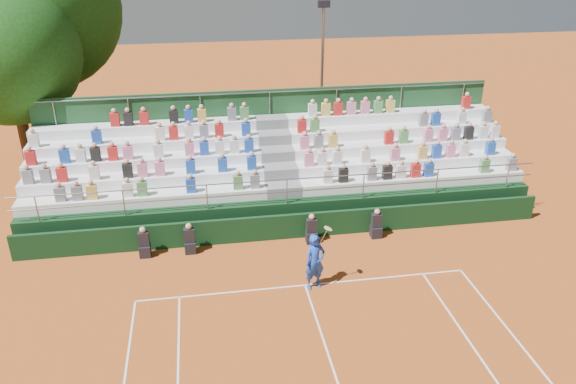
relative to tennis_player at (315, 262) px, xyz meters
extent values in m
plane|color=#A64D1B|center=(-0.29, 0.12, -0.97)|extent=(90.00, 90.00, 0.00)
cube|color=white|center=(-0.29, 0.12, -0.96)|extent=(11.00, 0.06, 0.01)
cube|color=white|center=(-0.29, -3.08, -0.96)|extent=(0.06, 6.40, 0.01)
cube|color=black|center=(-0.29, 3.32, -0.47)|extent=(20.00, 0.15, 1.00)
cube|color=black|center=(-5.63, 2.87, -0.75)|extent=(0.40, 0.40, 0.44)
cube|color=black|center=(-5.63, 2.87, -0.27)|extent=(0.38, 0.25, 0.55)
sphere|color=tan|center=(-5.63, 2.87, 0.11)|extent=(0.22, 0.22, 0.22)
cube|color=black|center=(-4.02, 2.87, -0.75)|extent=(0.40, 0.40, 0.44)
cube|color=black|center=(-4.02, 2.87, -0.27)|extent=(0.38, 0.25, 0.55)
sphere|color=tan|center=(-4.02, 2.87, 0.11)|extent=(0.22, 0.22, 0.22)
cube|color=black|center=(0.48, 2.87, -0.75)|extent=(0.40, 0.40, 0.44)
cube|color=black|center=(0.48, 2.87, -0.27)|extent=(0.38, 0.25, 0.55)
sphere|color=tan|center=(0.48, 2.87, 0.11)|extent=(0.22, 0.22, 0.22)
cube|color=black|center=(2.99, 2.87, -0.75)|extent=(0.40, 0.40, 0.44)
cube|color=black|center=(2.99, 2.87, -0.27)|extent=(0.38, 0.25, 0.55)
sphere|color=tan|center=(2.99, 2.87, 0.11)|extent=(0.22, 0.22, 0.22)
cube|color=black|center=(-0.29, 6.42, -0.37)|extent=(20.00, 5.20, 1.20)
cube|color=white|center=(-5.64, 4.74, 0.44)|extent=(9.30, 0.85, 0.42)
cube|color=white|center=(5.06, 4.74, 0.44)|extent=(9.30, 0.85, 0.42)
cube|color=slate|center=(-0.29, 4.74, 0.44)|extent=(1.40, 0.85, 0.42)
cube|color=white|center=(-5.64, 5.59, 0.86)|extent=(9.30, 0.85, 0.42)
cube|color=white|center=(5.06, 5.59, 0.86)|extent=(9.30, 0.85, 0.42)
cube|color=slate|center=(-0.29, 5.59, 0.86)|extent=(1.40, 0.85, 0.42)
cube|color=white|center=(-5.64, 6.44, 1.28)|extent=(9.30, 0.85, 0.42)
cube|color=white|center=(5.06, 6.44, 1.28)|extent=(9.30, 0.85, 0.42)
cube|color=slate|center=(-0.29, 6.44, 1.28)|extent=(1.40, 0.85, 0.42)
cube|color=white|center=(-5.64, 7.29, 1.70)|extent=(9.30, 0.85, 0.42)
cube|color=white|center=(5.06, 7.29, 1.70)|extent=(9.30, 0.85, 0.42)
cube|color=slate|center=(-0.29, 7.29, 1.70)|extent=(1.40, 0.85, 0.42)
cube|color=white|center=(-5.64, 8.14, 2.12)|extent=(9.30, 0.85, 0.42)
cube|color=white|center=(5.06, 8.14, 2.12)|extent=(9.30, 0.85, 0.42)
cube|color=slate|center=(-0.29, 8.14, 2.12)|extent=(1.40, 0.85, 0.42)
cube|color=#1B4724|center=(-0.29, 8.67, 1.23)|extent=(20.00, 0.12, 4.40)
cylinder|color=gray|center=(-0.29, 3.87, 1.23)|extent=(20.00, 0.05, 0.05)
cylinder|color=gray|center=(-0.29, 8.57, 3.33)|extent=(20.00, 0.05, 0.05)
cube|color=slate|center=(-8.61, 4.59, 0.93)|extent=(0.36, 0.24, 0.56)
cube|color=slate|center=(-8.01, 4.59, 0.93)|extent=(0.36, 0.24, 0.56)
cube|color=gold|center=(-7.49, 4.59, 0.93)|extent=(0.36, 0.24, 0.56)
cube|color=silver|center=(-6.19, 4.59, 0.93)|extent=(0.36, 0.24, 0.56)
cube|color=#4C8C4C|center=(-5.67, 4.59, 0.93)|extent=(0.36, 0.24, 0.56)
cube|color=#1E4CB2|center=(-3.87, 4.59, 0.93)|extent=(0.36, 0.24, 0.56)
cube|color=#4C8C4C|center=(-2.08, 4.59, 0.93)|extent=(0.36, 0.24, 0.56)
cube|color=slate|center=(-1.43, 4.59, 0.93)|extent=(0.36, 0.24, 0.56)
cube|color=slate|center=(-9.85, 5.44, 1.35)|extent=(0.36, 0.24, 0.56)
cube|color=slate|center=(-9.22, 5.44, 1.35)|extent=(0.36, 0.24, 0.56)
cube|color=red|center=(-8.64, 5.44, 1.35)|extent=(0.36, 0.24, 0.56)
cube|color=silver|center=(-7.46, 5.44, 1.35)|extent=(0.36, 0.24, 0.56)
cube|color=black|center=(-6.23, 5.44, 1.35)|extent=(0.36, 0.24, 0.56)
cube|color=pink|center=(-5.67, 5.44, 1.35)|extent=(0.36, 0.24, 0.56)
cube|color=pink|center=(-5.02, 5.44, 1.35)|extent=(0.36, 0.24, 0.56)
cube|color=#1E4CB2|center=(-3.84, 5.44, 1.35)|extent=(0.36, 0.24, 0.56)
cube|color=#1E4CB2|center=(-2.60, 5.44, 1.35)|extent=(0.36, 0.24, 0.56)
cube|color=#1E4CB2|center=(-1.45, 5.44, 1.35)|extent=(0.36, 0.24, 0.56)
cube|color=red|center=(-9.88, 6.29, 1.77)|extent=(0.36, 0.24, 0.56)
cube|color=#1E4CB2|center=(-8.63, 6.29, 1.77)|extent=(0.36, 0.24, 0.56)
cube|color=silver|center=(-8.03, 6.29, 1.77)|extent=(0.36, 0.24, 0.56)
cube|color=black|center=(-7.47, 6.29, 1.77)|extent=(0.36, 0.24, 0.56)
cube|color=red|center=(-6.82, 6.29, 1.77)|extent=(0.36, 0.24, 0.56)
cube|color=pink|center=(-6.24, 6.29, 1.77)|extent=(0.36, 0.24, 0.56)
cube|color=silver|center=(-5.06, 6.29, 1.77)|extent=(0.36, 0.24, 0.56)
cube|color=pink|center=(-3.85, 6.29, 1.77)|extent=(0.36, 0.24, 0.56)
cube|color=#1E4CB2|center=(-3.26, 6.29, 1.77)|extent=(0.36, 0.24, 0.56)
cube|color=silver|center=(-2.64, 6.29, 1.77)|extent=(0.36, 0.24, 0.56)
cube|color=silver|center=(-2.04, 6.29, 1.77)|extent=(0.36, 0.24, 0.56)
cube|color=#1E4CB2|center=(-1.46, 6.29, 1.77)|extent=(0.36, 0.24, 0.56)
cube|color=silver|center=(-9.88, 7.14, 2.19)|extent=(0.36, 0.24, 0.56)
cube|color=#1E4CB2|center=(-7.49, 7.14, 2.19)|extent=(0.36, 0.24, 0.56)
cube|color=silver|center=(-5.00, 7.14, 2.19)|extent=(0.36, 0.24, 0.56)
cube|color=red|center=(-4.45, 7.14, 2.19)|extent=(0.36, 0.24, 0.56)
cube|color=silver|center=(-3.83, 7.14, 2.19)|extent=(0.36, 0.24, 0.56)
cube|color=slate|center=(-3.22, 7.14, 2.19)|extent=(0.36, 0.24, 0.56)
cube|color=red|center=(-2.59, 7.14, 2.19)|extent=(0.36, 0.24, 0.56)
cube|color=#1E4CB2|center=(-1.48, 7.14, 2.19)|extent=(0.36, 0.24, 0.56)
cube|color=red|center=(-6.82, 7.99, 2.61)|extent=(0.36, 0.24, 0.56)
cube|color=black|center=(-6.28, 7.99, 2.61)|extent=(0.36, 0.24, 0.56)
cube|color=red|center=(-5.64, 7.99, 2.61)|extent=(0.36, 0.24, 0.56)
cube|color=black|center=(-4.43, 7.99, 2.61)|extent=(0.36, 0.24, 0.56)
cube|color=#1E4CB2|center=(-3.81, 7.99, 2.61)|extent=(0.36, 0.24, 0.56)
cube|color=gold|center=(-3.26, 7.99, 2.61)|extent=(0.36, 0.24, 0.56)
cube|color=slate|center=(-1.99, 7.99, 2.61)|extent=(0.36, 0.24, 0.56)
cube|color=#4C8C4C|center=(-1.46, 7.99, 2.61)|extent=(0.36, 0.24, 0.56)
cube|color=silver|center=(1.45, 4.59, 0.93)|extent=(0.36, 0.24, 0.56)
cube|color=black|center=(2.09, 4.59, 0.93)|extent=(0.36, 0.24, 0.56)
cube|color=slate|center=(3.25, 4.59, 0.93)|extent=(0.36, 0.24, 0.56)
cube|color=black|center=(3.90, 4.59, 0.93)|extent=(0.36, 0.24, 0.56)
cube|color=silver|center=(4.46, 4.59, 0.93)|extent=(0.36, 0.24, 0.56)
cube|color=red|center=(5.08, 4.59, 0.93)|extent=(0.36, 0.24, 0.56)
cube|color=#1E4CB2|center=(5.64, 4.59, 0.93)|extent=(0.36, 0.24, 0.56)
cube|color=#4C8C4C|center=(8.05, 4.59, 0.93)|extent=(0.36, 0.24, 0.56)
cube|color=slate|center=(9.25, 4.59, 0.93)|extent=(0.36, 0.24, 0.56)
cube|color=pink|center=(0.87, 5.44, 1.35)|extent=(0.36, 0.24, 0.56)
cube|color=silver|center=(1.41, 5.44, 1.35)|extent=(0.36, 0.24, 0.56)
cube|color=silver|center=(2.03, 5.44, 1.35)|extent=(0.36, 0.24, 0.56)
cube|color=silver|center=(3.21, 5.44, 1.35)|extent=(0.36, 0.24, 0.56)
cube|color=pink|center=(4.47, 5.44, 1.35)|extent=(0.36, 0.24, 0.56)
cube|color=gold|center=(5.66, 5.44, 1.35)|extent=(0.36, 0.24, 0.56)
cube|color=#1E4CB2|center=(6.29, 5.44, 1.35)|extent=(0.36, 0.24, 0.56)
cube|color=pink|center=(6.90, 5.44, 1.35)|extent=(0.36, 0.24, 0.56)
cube|color=silver|center=(7.51, 5.44, 1.35)|extent=(0.36, 0.24, 0.56)
cube|color=#1E4CB2|center=(8.69, 5.44, 1.35)|extent=(0.36, 0.24, 0.56)
cube|color=pink|center=(0.84, 6.29, 1.77)|extent=(0.36, 0.24, 0.56)
cube|color=slate|center=(1.44, 6.29, 1.77)|extent=(0.36, 0.24, 0.56)
cube|color=gold|center=(2.04, 6.29, 1.77)|extent=(0.36, 0.24, 0.56)
cube|color=red|center=(4.47, 6.29, 1.77)|extent=(0.36, 0.24, 0.56)
cube|color=#4C8C4C|center=(5.11, 6.29, 1.77)|extent=(0.36, 0.24, 0.56)
cube|color=pink|center=(6.21, 6.29, 1.77)|extent=(0.36, 0.24, 0.56)
cube|color=pink|center=(6.87, 6.29, 1.77)|extent=(0.36, 0.24, 0.56)
cube|color=slate|center=(7.45, 6.29, 1.77)|extent=(0.36, 0.24, 0.56)
cube|color=black|center=(8.06, 6.29, 1.77)|extent=(0.36, 0.24, 0.56)
cube|color=silver|center=(8.71, 6.29, 1.77)|extent=(0.36, 0.24, 0.56)
cube|color=silver|center=(9.25, 6.29, 1.77)|extent=(0.36, 0.24, 0.56)
cube|color=red|center=(0.89, 7.14, 2.19)|extent=(0.36, 0.24, 0.56)
cube|color=#4C8C4C|center=(1.45, 7.14, 2.19)|extent=(0.36, 0.24, 0.56)
cube|color=slate|center=(6.30, 7.14, 2.19)|extent=(0.36, 0.24, 0.56)
cube|color=#1E4CB2|center=(6.87, 7.14, 2.19)|extent=(0.36, 0.24, 0.56)
cube|color=silver|center=(8.07, 7.14, 2.19)|extent=(0.36, 0.24, 0.56)
cube|color=slate|center=(9.27, 7.14, 2.19)|extent=(0.36, 0.24, 0.56)
cube|color=silver|center=(1.51, 7.99, 2.61)|extent=(0.36, 0.24, 0.56)
cube|color=gold|center=(2.10, 7.99, 2.61)|extent=(0.36, 0.24, 0.56)
cube|color=red|center=(2.65, 7.99, 2.61)|extent=(0.36, 0.24, 0.56)
cube|color=pink|center=(3.25, 7.99, 2.61)|extent=(0.36, 0.24, 0.56)
cube|color=pink|center=(3.88, 7.99, 2.61)|extent=(0.36, 0.24, 0.56)
cube|color=#4C8C4C|center=(4.48, 7.99, 2.61)|extent=(0.36, 0.24, 0.56)
cube|color=gold|center=(5.04, 7.99, 2.61)|extent=(0.36, 0.24, 0.56)
cube|color=red|center=(8.62, 7.99, 2.61)|extent=(0.36, 0.24, 0.56)
imported|color=blue|center=(0.00, 0.00, 0.00)|extent=(0.80, 0.64, 1.92)
cylinder|color=gray|center=(0.25, 0.00, 0.88)|extent=(0.26, 0.03, 0.51)
cylinder|color=#E5D866|center=(0.40, 0.00, 1.18)|extent=(0.26, 0.28, 0.14)
cylinder|color=#342313|center=(-11.32, 10.83, 0.73)|extent=(0.50, 0.50, 3.40)
sphere|color=#11380F|center=(-11.32, 10.83, 4.92)|extent=(6.21, 6.21, 6.21)
cylinder|color=#342313|center=(-10.51, 14.02, 1.17)|extent=(0.50, 0.50, 4.28)
sphere|color=#11380F|center=(-10.51, 14.02, 6.39)|extent=(7.70, 7.70, 7.70)
cylinder|color=gray|center=(3.08, 13.20, 2.63)|extent=(0.16, 0.16, 7.19)
cube|color=black|center=(3.08, 13.20, 6.40)|extent=(0.60, 0.25, 0.35)
camera|label=1|loc=(-3.37, -15.10, 9.75)|focal=35.00mm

